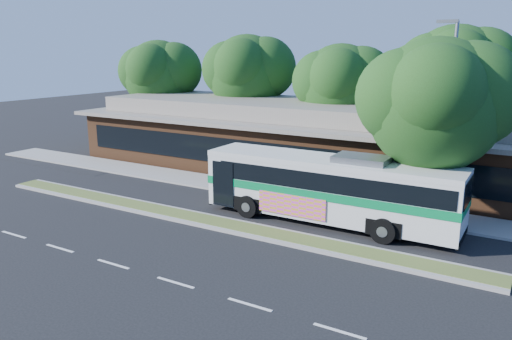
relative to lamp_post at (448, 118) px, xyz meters
The scene contains 13 objects.
ground 12.31m from the lamp_post, 147.90° to the right, with size 120.00×120.00×0.00m, color black.
median_strip 12.00m from the lamp_post, 150.55° to the right, with size 26.00×1.10×0.15m, color #4B5B26.
sidewalk 10.73m from the lamp_post, behind, with size 44.00×2.60×0.12m, color gray.
parking_lot 28.28m from the lamp_post, behind, with size 14.00×12.00×0.01m, color black.
plaza_building 12.17m from the lamp_post, 143.84° to the left, with size 33.20×11.20×4.45m.
lamp_post is the anchor object (origin of this frame).
tree_bg_a 25.84m from the lamp_post, 159.27° to the left, with size 6.47×5.80×8.63m.
tree_bg_b 19.10m from the lamp_post, 147.83° to the left, with size 6.69×6.00×9.00m.
tree_bg_c 12.27m from the lamp_post, 131.77° to the left, with size 6.24×5.60×8.26m.
tree_bg_d 10.32m from the lamp_post, 96.28° to the left, with size 6.91×6.20×9.37m.
transit_bus 5.93m from the lamp_post, 149.71° to the right, with size 11.85×2.86×3.32m.
sedan 22.73m from the lamp_post, 169.79° to the left, with size 1.95×4.81×1.39m, color silver.
sidewalk_tree 0.91m from the lamp_post, 96.62° to the right, with size 6.51×5.84×8.40m.
Camera 1 is at (13.43, -17.17, 7.81)m, focal length 35.00 mm.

